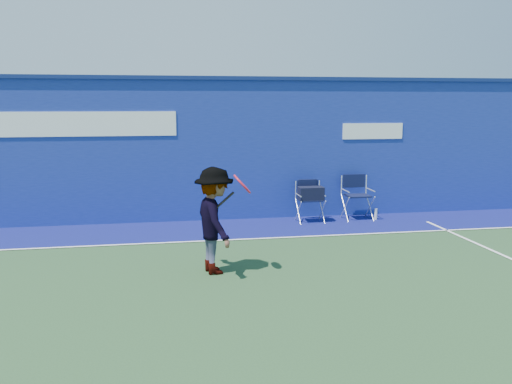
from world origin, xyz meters
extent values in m
plane|color=#254424|center=(0.00, 0.00, 0.00)|extent=(80.00, 80.00, 0.00)
cube|color=navy|center=(0.00, 5.20, 1.50)|extent=(24.00, 0.40, 3.00)
cube|color=navy|center=(0.00, 5.20, 3.04)|extent=(24.00, 0.50, 0.08)
cube|color=white|center=(-3.00, 4.99, 2.10)|extent=(4.50, 0.02, 0.50)
cube|color=white|center=(3.60, 4.99, 1.90)|extent=(1.40, 0.02, 0.35)
cube|color=#0D1357|center=(0.00, 4.10, 0.00)|extent=(24.00, 1.80, 0.01)
cube|color=white|center=(0.00, 3.20, 0.01)|extent=(24.00, 0.06, 0.01)
cube|color=black|center=(2.03, 4.46, 0.48)|extent=(0.46, 0.39, 0.03)
cube|color=silver|center=(2.03, 4.69, 0.67)|extent=(0.53, 0.02, 0.38)
cube|color=black|center=(2.03, 4.69, 0.75)|extent=(0.46, 0.02, 0.27)
cube|color=black|center=(2.03, 4.44, 0.62)|extent=(0.53, 0.31, 0.29)
cube|color=black|center=(2.03, 4.69, 0.79)|extent=(0.38, 0.06, 0.21)
cube|color=black|center=(3.12, 4.55, 0.52)|extent=(0.51, 0.43, 0.03)
cube|color=silver|center=(3.12, 4.80, 0.73)|extent=(0.58, 0.03, 0.42)
cube|color=black|center=(3.12, 4.80, 0.82)|extent=(0.51, 0.03, 0.29)
cylinder|color=silver|center=(3.50, 4.43, 0.12)|extent=(0.07, 0.07, 0.25)
imported|color=#EA4738|center=(-0.33, 1.35, 0.80)|extent=(0.78, 1.13, 1.60)
torus|color=red|center=(0.07, 1.23, 1.35)|extent=(0.28, 0.38, 0.30)
cylinder|color=gray|center=(0.07, 1.23, 1.35)|extent=(0.22, 0.32, 0.24)
cylinder|color=black|center=(-0.18, 1.22, 1.13)|extent=(0.28, 0.05, 0.25)
camera|label=1|loc=(-1.10, -6.50, 2.53)|focal=38.00mm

